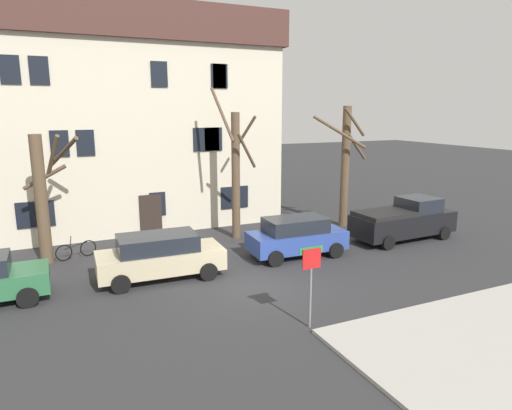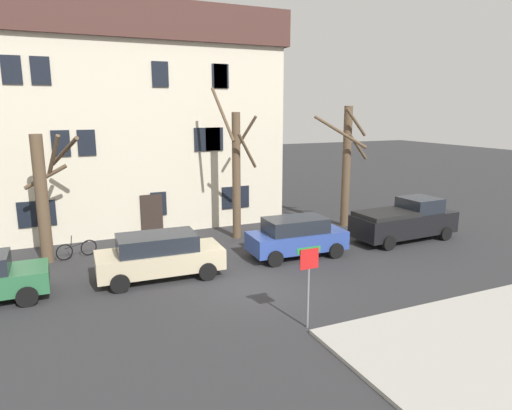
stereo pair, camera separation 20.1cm
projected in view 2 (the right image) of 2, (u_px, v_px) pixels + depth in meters
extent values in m
plane|color=#2D2D30|center=(246.00, 287.00, 16.42)|extent=(120.00, 120.00, 0.00)
cube|color=beige|center=(126.00, 137.00, 25.83)|extent=(15.94, 8.28, 9.60)
cube|color=#4C2D28|center=(119.00, 31.00, 24.63)|extent=(16.44, 8.78, 1.87)
cube|color=#2D231E|center=(152.00, 215.00, 23.05)|extent=(1.10, 0.12, 2.10)
cube|color=black|center=(27.00, 215.00, 20.69)|extent=(0.80, 0.08, 1.20)
cube|color=black|center=(47.00, 213.00, 21.02)|extent=(0.80, 0.08, 1.20)
cube|color=black|center=(159.00, 204.00, 23.10)|extent=(0.80, 0.08, 1.20)
cube|color=black|center=(229.00, 198.00, 24.62)|extent=(0.80, 0.08, 1.20)
cube|color=black|center=(242.00, 197.00, 24.93)|extent=(0.80, 0.08, 1.20)
cube|color=black|center=(61.00, 143.00, 20.70)|extent=(0.80, 0.08, 1.20)
cube|color=black|center=(87.00, 143.00, 21.14)|extent=(0.80, 0.08, 1.20)
cube|color=black|center=(202.00, 139.00, 23.38)|extent=(0.80, 0.08, 1.20)
cube|color=black|center=(213.00, 139.00, 23.61)|extent=(0.80, 0.08, 1.20)
cube|color=black|center=(216.00, 139.00, 23.68)|extent=(0.80, 0.08, 1.20)
cube|color=black|center=(11.00, 70.00, 19.36)|extent=(0.80, 0.08, 1.20)
cube|color=black|center=(40.00, 70.00, 19.81)|extent=(0.80, 0.08, 1.20)
cube|color=black|center=(160.00, 74.00, 21.91)|extent=(0.80, 0.08, 1.20)
cube|color=black|center=(220.00, 76.00, 23.12)|extent=(0.80, 0.08, 1.20)
cube|color=black|center=(221.00, 76.00, 23.15)|extent=(0.80, 0.08, 1.20)
cylinder|color=brown|center=(42.00, 200.00, 18.58)|extent=(0.50, 0.50, 5.37)
cylinder|color=brown|center=(64.00, 151.00, 19.02)|extent=(1.18, 2.18, 1.39)
cylinder|color=brown|center=(46.00, 177.00, 19.23)|extent=(1.80, 0.58, 1.08)
cylinder|color=brown|center=(54.00, 155.00, 18.64)|extent=(0.67, 1.37, 1.76)
cylinder|color=brown|center=(236.00, 177.00, 22.12)|extent=(0.41, 0.41, 6.20)
cylinder|color=brown|center=(247.00, 151.00, 21.47)|extent=(1.31, 0.85, 1.76)
cylinder|color=brown|center=(245.00, 134.00, 22.20)|extent=(0.77, 1.39, 1.79)
cylinder|color=brown|center=(223.00, 114.00, 20.98)|extent=(0.65, 1.65, 2.48)
cylinder|color=brown|center=(346.00, 167.00, 24.43)|extent=(0.45, 0.45, 6.51)
cylinder|color=brown|center=(356.00, 122.00, 23.38)|extent=(1.39, 0.23, 1.50)
cylinder|color=brown|center=(358.00, 147.00, 23.65)|extent=(1.51, 0.56, 1.45)
cylinder|color=brown|center=(340.00, 132.00, 22.84)|extent=(1.88, 2.30, 1.64)
cylinder|color=black|center=(29.00, 279.00, 16.32)|extent=(0.68, 0.22, 0.68)
cylinder|color=black|center=(27.00, 296.00, 14.77)|extent=(0.68, 0.22, 0.68)
cube|color=#C6B793|center=(160.00, 260.00, 17.23)|extent=(4.76, 2.04, 0.78)
cube|color=#1E232B|center=(157.00, 242.00, 17.05)|extent=(2.97, 1.75, 0.62)
cylinder|color=black|center=(195.00, 257.00, 18.74)|extent=(0.69, 0.24, 0.68)
cylinder|color=black|center=(208.00, 271.00, 17.04)|extent=(0.69, 0.24, 0.68)
cylinder|color=black|center=(115.00, 267.00, 17.57)|extent=(0.69, 0.24, 0.68)
cylinder|color=black|center=(120.00, 283.00, 15.87)|extent=(0.69, 0.24, 0.68)
cube|color=#2D4799|center=(297.00, 240.00, 19.76)|extent=(4.31, 1.95, 0.79)
cube|color=#1E232B|center=(295.00, 225.00, 19.58)|extent=(2.69, 1.68, 0.62)
cylinder|color=black|center=(316.00, 240.00, 21.18)|extent=(0.69, 0.25, 0.68)
cylinder|color=black|center=(336.00, 251.00, 19.55)|extent=(0.69, 0.25, 0.68)
cylinder|color=black|center=(259.00, 246.00, 20.13)|extent=(0.69, 0.25, 0.68)
cylinder|color=black|center=(275.00, 259.00, 18.50)|extent=(0.69, 0.25, 0.68)
cube|color=black|center=(404.00, 224.00, 22.18)|extent=(5.43, 2.14, 1.02)
cube|color=#1E232B|center=(420.00, 205.00, 22.42)|extent=(1.78, 1.76, 0.70)
cube|color=black|center=(386.00, 214.00, 21.54)|extent=(2.86, 1.96, 0.20)
cylinder|color=black|center=(416.00, 225.00, 23.91)|extent=(0.69, 0.25, 0.68)
cylinder|color=black|center=(445.00, 234.00, 22.22)|extent=(0.69, 0.25, 0.68)
cylinder|color=black|center=(361.00, 233.00, 22.34)|extent=(0.69, 0.25, 0.68)
cylinder|color=black|center=(389.00, 243.00, 20.65)|extent=(0.69, 0.25, 0.68)
cylinder|color=slate|center=(308.00, 289.00, 13.14)|extent=(0.07, 0.07, 2.44)
cube|color=red|center=(309.00, 259.00, 12.93)|extent=(0.60, 0.03, 0.60)
cube|color=#1E8C38|center=(309.00, 250.00, 12.91)|extent=(0.76, 0.02, 0.18)
torus|color=black|center=(89.00, 248.00, 19.93)|extent=(0.70, 0.24, 0.71)
torus|color=black|center=(64.00, 252.00, 19.28)|extent=(0.70, 0.24, 0.71)
cylinder|color=black|center=(76.00, 245.00, 19.56)|extent=(0.97, 0.32, 0.19)
cylinder|color=black|center=(71.00, 241.00, 19.38)|extent=(0.10, 0.06, 0.45)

